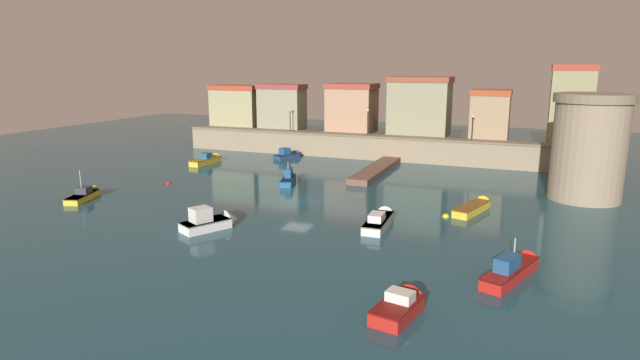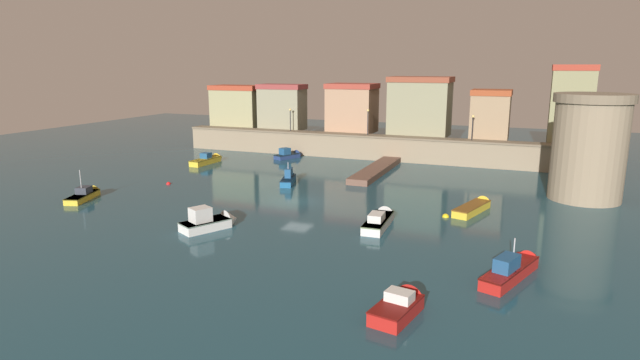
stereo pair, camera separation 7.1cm
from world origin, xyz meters
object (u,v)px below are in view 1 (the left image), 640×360
(fortress_tower, at_px, (589,147))
(moored_boat_4, at_px, (515,267))
(quay_lamp_2, at_px, (472,123))
(moored_boat_1, at_px, (476,206))
(moored_boat_3, at_px, (87,194))
(moored_boat_0, at_px, (289,178))
(moored_boat_8, at_px, (209,159))
(quay_lamp_1, at_px, (368,118))
(moored_boat_5, at_px, (290,155))
(moored_boat_6, at_px, (212,221))
(moored_boat_2, at_px, (381,219))
(moored_boat_7, at_px, (403,304))
(mooring_buoy_0, at_px, (446,217))
(mooring_buoy_1, at_px, (168,184))
(quay_lamp_0, at_px, (290,116))

(fortress_tower, relative_size, moored_boat_4, 1.38)
(quay_lamp_2, xyz_separation_m, moored_boat_1, (2.79, -21.08, -4.96))
(moored_boat_3, bearing_deg, moored_boat_0, -66.94)
(moored_boat_8, bearing_deg, quay_lamp_2, -69.30)
(quay_lamp_2, distance_m, moored_boat_0, 24.67)
(quay_lamp_1, height_order, moored_boat_5, quay_lamp_1)
(quay_lamp_2, xyz_separation_m, moored_boat_6, (-15.69, -34.03, -4.76))
(moored_boat_2, height_order, moored_boat_6, moored_boat_6)
(moored_boat_2, xyz_separation_m, moored_boat_6, (-11.84, -5.89, 0.13))
(quay_lamp_1, height_order, moored_boat_7, quay_lamp_1)
(moored_boat_3, height_order, mooring_buoy_0, moored_boat_3)
(moored_boat_8, relative_size, mooring_buoy_1, 13.10)
(moored_boat_3, distance_m, moored_boat_4, 38.76)
(mooring_buoy_0, bearing_deg, moored_boat_0, 158.46)
(quay_lamp_2, xyz_separation_m, moored_boat_5, (-23.35, -3.41, -4.88))
(quay_lamp_2, distance_m, moored_boat_1, 21.83)
(moored_boat_6, distance_m, moored_boat_7, 18.87)
(moored_boat_3, bearing_deg, moored_boat_4, -115.28)
(quay_lamp_1, xyz_separation_m, moored_boat_6, (-2.20, -34.03, -4.94))
(quay_lamp_0, relative_size, mooring_buoy_0, 5.53)
(moored_boat_0, bearing_deg, quay_lamp_1, -28.43)
(moored_boat_6, relative_size, moored_boat_8, 0.78)
(moored_boat_5, relative_size, moored_boat_6, 0.96)
(moored_boat_6, bearing_deg, quay_lamp_2, 2.35)
(moored_boat_4, bearing_deg, quay_lamp_1, 49.22)
(quay_lamp_2, bearing_deg, moored_boat_4, -79.70)
(quay_lamp_2, bearing_deg, moored_boat_0, -134.71)
(moored_boat_7, distance_m, moored_boat_8, 45.61)
(quay_lamp_0, distance_m, moored_boat_6, 35.57)
(quay_lamp_0, bearing_deg, moored_boat_8, -121.92)
(moored_boat_4, distance_m, moored_boat_6, 22.11)
(quay_lamp_1, xyz_separation_m, moored_boat_5, (-9.86, -3.41, -5.06))
(moored_boat_5, bearing_deg, quay_lamp_0, 47.52)
(moored_boat_1, bearing_deg, moored_boat_4, -149.00)
(quay_lamp_0, distance_m, moored_boat_5, 6.17)
(moored_boat_4, height_order, mooring_buoy_1, moored_boat_4)
(moored_boat_1, height_order, mooring_buoy_0, moored_boat_1)
(moored_boat_7, distance_m, mooring_buoy_0, 18.26)
(fortress_tower, bearing_deg, moored_boat_6, -143.10)
(fortress_tower, bearing_deg, moored_boat_4, -103.92)
(moored_boat_1, distance_m, moored_boat_2, 9.69)
(moored_boat_6, height_order, moored_boat_8, moored_boat_6)
(moored_boat_0, xyz_separation_m, mooring_buoy_0, (17.68, -6.98, -0.49))
(moored_boat_0, relative_size, moored_boat_2, 0.81)
(quay_lamp_0, relative_size, moored_boat_7, 0.70)
(fortress_tower, height_order, moored_boat_1, fortress_tower)
(moored_boat_7, bearing_deg, quay_lamp_2, 12.69)
(moored_boat_5, bearing_deg, moored_boat_1, -100.46)
(quay_lamp_0, bearing_deg, moored_boat_6, -74.91)
(fortress_tower, xyz_separation_m, moored_boat_2, (-15.65, -14.74, -4.56))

